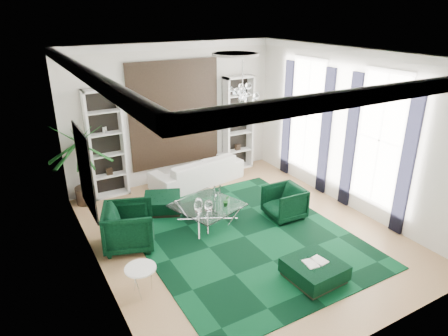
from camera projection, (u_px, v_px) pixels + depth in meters
floor at (241, 233)px, 8.80m from camera, size 6.00×7.00×0.02m
ceiling at (244, 54)px, 7.37m from camera, size 6.00×7.00×0.02m
wall_back at (174, 114)px, 10.91m from camera, size 6.00×0.02×3.80m
wall_front at (384, 228)px, 5.26m from camera, size 6.00×0.02×3.80m
wall_left at (91, 181)px, 6.70m from camera, size 0.02×7.00×3.80m
wall_right at (349, 130)px, 9.47m from camera, size 0.02×7.00×3.80m
crown_molding at (244, 60)px, 7.41m from camera, size 6.00×7.00×0.18m
ceiling_medallion at (235, 54)px, 7.62m from camera, size 0.90×0.90×0.05m
tapestry at (175, 114)px, 10.87m from camera, size 2.50×0.06×2.80m
shelving_left at (106, 144)px, 10.03m from camera, size 0.90×0.38×2.80m
shelving_right at (238, 124)px, 11.83m from camera, size 0.90×0.38×2.80m
painting at (86, 171)px, 7.22m from camera, size 0.04×1.30×1.60m
window_near at (380, 140)px, 8.73m from camera, size 0.03×1.10×2.90m
curtain_near_a at (407, 162)px, 8.18m from camera, size 0.07×0.30×3.25m
curtain_near_b at (350, 142)px, 9.44m from camera, size 0.07×0.30×3.25m
window_far at (307, 116)px, 10.67m from camera, size 0.03×1.10×2.90m
curtain_far_a at (325, 133)px, 10.12m from camera, size 0.07×0.30×3.25m
curtain_far_b at (287, 119)px, 11.37m from camera, size 0.07×0.30×3.25m
rug at (245, 237)px, 8.60m from camera, size 4.20×5.00×0.02m
sofa at (197, 171)px, 11.11m from camera, size 2.73×1.43×0.76m
armchair_left at (129, 227)px, 8.12m from camera, size 1.26×1.25×0.91m
armchair_right at (284, 202)px, 9.30m from camera, size 0.88×0.86×0.76m
coffee_table at (207, 214)px, 9.11m from camera, size 1.67×1.67×0.46m
ottoman_side at (163, 204)px, 9.65m from camera, size 1.13×1.13×0.38m
ottoman_front at (314, 271)px, 7.20m from camera, size 0.96×0.96×0.37m
book at (315, 262)px, 7.13m from camera, size 0.43×0.28×0.03m
side_table at (142, 281)px, 6.82m from camera, size 0.63×0.63×0.52m
palm at (80, 154)px, 9.62m from camera, size 1.67×1.67×2.63m
chandelier at (242, 99)px, 8.18m from camera, size 0.85×0.85×0.69m
table_plant at (226, 201)px, 8.91m from camera, size 0.17×0.14×0.27m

